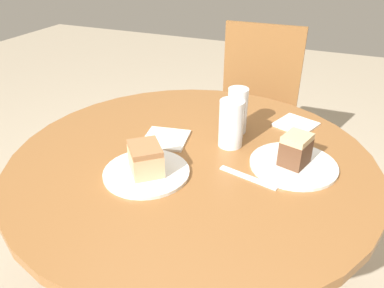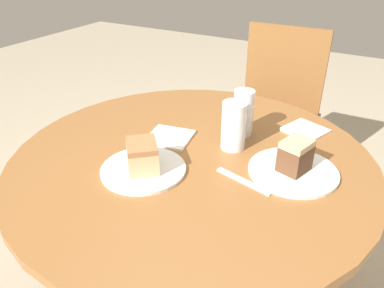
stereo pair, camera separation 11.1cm
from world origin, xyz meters
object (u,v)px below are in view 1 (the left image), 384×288
plate_near (293,165)px  glass_lemonade (231,126)px  cake_slice_near (296,150)px  plate_far (147,172)px  glass_water (237,113)px  chair (253,109)px  cake_slice_far (146,159)px

plate_near → glass_lemonade: glass_lemonade is taller
cake_slice_near → plate_far: bearing=-151.9°
plate_far → glass_lemonade: (0.16, 0.25, 0.06)m
glass_water → plate_far: bearing=-114.3°
cake_slice_near → chair: bearing=110.7°
chair → glass_water: bearing=-82.1°
plate_near → glass_water: 0.27m
plate_near → plate_far: (-0.37, -0.20, 0.00)m
plate_near → glass_water: (-0.22, 0.15, 0.06)m
cake_slice_far → glass_lemonade: (0.16, 0.25, 0.02)m
plate_far → glass_lemonade: glass_lemonade is taller
chair → glass_lemonade: (0.12, -0.81, 0.30)m
plate_far → cake_slice_near: cake_slice_near is taller
plate_near → cake_slice_near: 0.05m
plate_far → cake_slice_far: 0.05m
cake_slice_near → plate_near: bearing=-90.0°
cake_slice_near → glass_water: glass_water is taller
cake_slice_far → plate_near: bearing=28.1°
cake_slice_near → cake_slice_far: bearing=-151.9°
cake_slice_near → glass_lemonade: (-0.21, 0.05, 0.01)m
chair → cake_slice_near: 0.97m
chair → glass_water: chair is taller
glass_lemonade → glass_water: 0.10m
cake_slice_near → glass_water: 0.26m
plate_far → glass_water: glass_water is taller
glass_lemonade → glass_water: glass_water is taller
chair → cake_slice_far: 1.10m
glass_lemonade → chair: bearing=98.4°
cake_slice_far → glass_lemonade: bearing=56.3°
plate_far → chair: bearing=87.6°
chair → glass_water: size_ratio=5.78×
plate_near → cake_slice_far: size_ratio=1.90×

